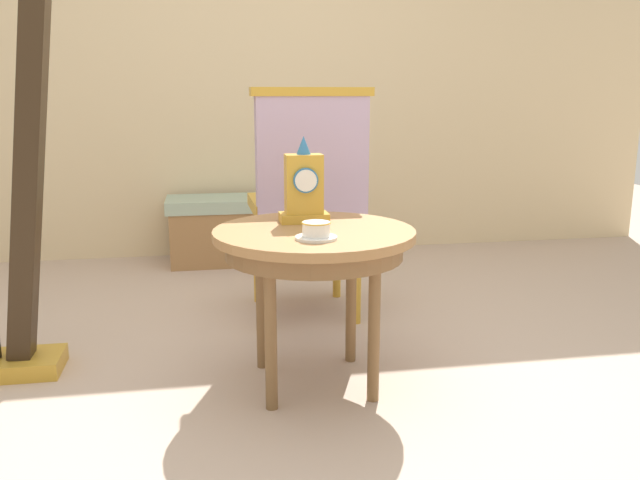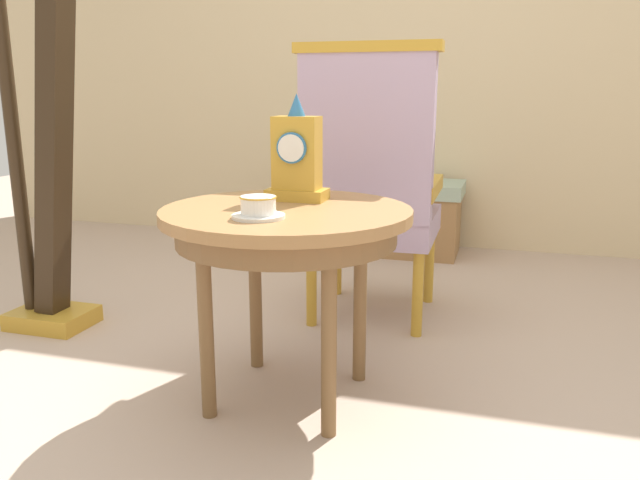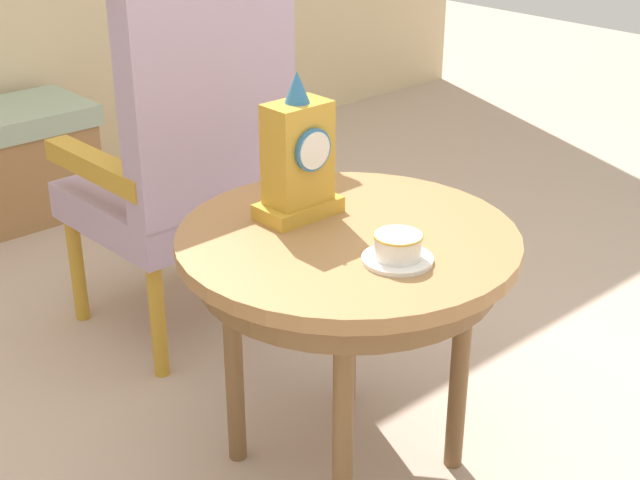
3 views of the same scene
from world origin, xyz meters
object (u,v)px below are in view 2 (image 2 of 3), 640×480
object	(u,v)px
side_table	(287,231)
window_bench	(376,215)
harp	(43,153)
armchair	(371,184)
teacup_left	(258,208)
mantel_clock	(297,158)

from	to	relation	value
side_table	window_bench	bearing A→B (deg)	93.78
harp	window_bench	xyz separation A→B (m)	(1.00, 1.66, -0.50)
armchair	window_bench	xyz separation A→B (m)	(-0.23, 1.22, -0.37)
armchair	harp	size ratio (longest dim) A/B	0.64
window_bench	side_table	bearing A→B (deg)	-86.22
teacup_left	harp	xyz separation A→B (m)	(-1.10, 0.47, 0.08)
side_table	armchair	xyz separation A→B (m)	(0.10, 0.75, 0.05)
mantel_clock	window_bench	bearing A→B (deg)	93.59
harp	window_bench	distance (m)	2.00
harp	window_bench	size ratio (longest dim) A/B	1.73
teacup_left	harp	size ratio (longest dim) A/B	0.08
side_table	mantel_clock	world-z (taller)	mantel_clock
teacup_left	mantel_clock	world-z (taller)	mantel_clock
mantel_clock	window_bench	world-z (taller)	mantel_clock
teacup_left	window_bench	size ratio (longest dim) A/B	0.14
teacup_left	mantel_clock	bearing A→B (deg)	89.03
harp	teacup_left	bearing A→B (deg)	-23.20
teacup_left	armchair	xyz separation A→B (m)	(0.12, 0.92, -0.05)
mantel_clock	window_bench	size ratio (longest dim) A/B	0.32
mantel_clock	side_table	bearing A→B (deg)	-83.80
mantel_clock	harp	size ratio (longest dim) A/B	0.19
side_table	window_bench	size ratio (longest dim) A/B	0.73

